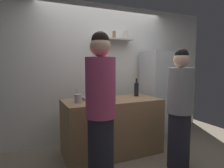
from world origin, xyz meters
name	(u,v)px	position (x,y,z in m)	size (l,w,h in m)	color
ground_plane	(136,164)	(0.00, 0.00, 0.00)	(5.28, 5.28, 0.00)	gray
back_wall_assembly	(104,72)	(0.00, 1.25, 1.30)	(4.80, 0.32, 2.60)	white
refrigerator	(159,94)	(1.05, 0.85, 0.85)	(0.63, 0.60, 1.70)	silver
counter	(112,126)	(-0.17, 0.49, 0.44)	(1.54, 0.73, 0.89)	#9E7A51
baking_pan	(93,98)	(-0.45, 0.62, 0.91)	(0.34, 0.24, 0.05)	gray
utensil_holder	(78,98)	(-0.74, 0.43, 0.95)	(0.11, 0.11, 0.22)	#B2B2B7
wine_bottle_green_glass	(104,90)	(-0.22, 0.71, 1.02)	(0.07, 0.07, 0.34)	#19471E
wine_bottle_pale_glass	(107,92)	(-0.22, 0.54, 1.00)	(0.07, 0.07, 0.31)	#B2BFB2
wine_bottle_amber_glass	(112,93)	(-0.22, 0.37, 1.01)	(0.08, 0.08, 0.33)	#472814
wine_bottle_dark_glass	(136,89)	(0.37, 0.61, 1.02)	(0.08, 0.08, 0.33)	black
water_bottle_plastic	(111,97)	(-0.32, 0.19, 0.99)	(0.09, 0.09, 0.22)	silver
person_pink_top	(101,112)	(-0.68, -0.32, 0.91)	(0.34, 0.34, 1.81)	#262633
person_grey_hoodie	(180,110)	(0.48, -0.33, 0.82)	(0.34, 0.34, 1.67)	#262633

